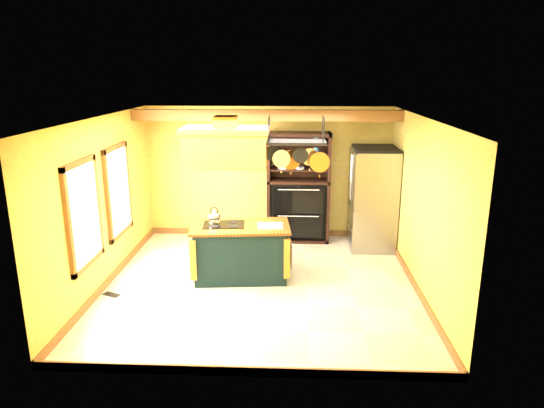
# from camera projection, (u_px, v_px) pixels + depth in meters

# --- Properties ---
(floor) EXTENTS (5.00, 5.00, 0.00)m
(floor) POSITION_uv_depth(u_px,v_px,m) (261.00, 284.00, 7.94)
(floor) COLOR beige
(floor) RESTS_ON ground
(ceiling) EXTENTS (5.00, 5.00, 0.00)m
(ceiling) POSITION_uv_depth(u_px,v_px,m) (260.00, 118.00, 7.23)
(ceiling) COLOR white
(ceiling) RESTS_ON wall_back
(wall_back) EXTENTS (5.00, 0.02, 2.70)m
(wall_back) POSITION_uv_depth(u_px,v_px,m) (268.00, 173.00, 9.99)
(wall_back) COLOR #D4BE4D
(wall_back) RESTS_ON floor
(wall_front) EXTENTS (5.00, 0.02, 2.70)m
(wall_front) POSITION_uv_depth(u_px,v_px,m) (244.00, 267.00, 5.18)
(wall_front) COLOR #D4BE4D
(wall_front) RESTS_ON floor
(wall_left) EXTENTS (0.02, 5.00, 2.70)m
(wall_left) POSITION_uv_depth(u_px,v_px,m) (103.00, 203.00, 7.69)
(wall_left) COLOR #D4BE4D
(wall_left) RESTS_ON floor
(wall_right) EXTENTS (0.02, 5.00, 2.70)m
(wall_right) POSITION_uv_depth(u_px,v_px,m) (421.00, 207.00, 7.48)
(wall_right) COLOR #D4BE4D
(wall_right) RESTS_ON floor
(ceiling_beam) EXTENTS (5.00, 0.15, 0.20)m
(ceiling_beam) POSITION_uv_depth(u_px,v_px,m) (266.00, 115.00, 8.89)
(ceiling_beam) COLOR brown
(ceiling_beam) RESTS_ON ceiling
(window_near) EXTENTS (0.06, 1.06, 1.56)m
(window_near) POSITION_uv_depth(u_px,v_px,m) (84.00, 214.00, 6.91)
(window_near) COLOR brown
(window_near) RESTS_ON wall_left
(window_far) EXTENTS (0.06, 1.06, 1.56)m
(window_far) POSITION_uv_depth(u_px,v_px,m) (118.00, 191.00, 8.26)
(window_far) COLOR brown
(window_far) RESTS_ON wall_left
(kitchen_island) EXTENTS (1.69, 1.04, 1.11)m
(kitchen_island) POSITION_uv_depth(u_px,v_px,m) (241.00, 251.00, 8.09)
(kitchen_island) COLOR black
(kitchen_island) RESTS_ON floor
(range_hood) EXTENTS (1.37, 0.77, 0.80)m
(range_hood) POSITION_uv_depth(u_px,v_px,m) (226.00, 146.00, 7.63)
(range_hood) COLOR #BC8B2F
(range_hood) RESTS_ON ceiling
(pot_rack) EXTENTS (1.03, 0.47, 0.86)m
(pot_rack) POSITION_uv_depth(u_px,v_px,m) (297.00, 150.00, 7.60)
(pot_rack) COLOR black
(pot_rack) RESTS_ON ceiling
(refrigerator) EXTENTS (0.84, 0.99, 1.94)m
(refrigerator) POSITION_uv_depth(u_px,v_px,m) (372.00, 200.00, 9.43)
(refrigerator) COLOR #909298
(refrigerator) RESTS_ON floor
(hutch) EXTENTS (1.25, 0.57, 2.21)m
(hutch) POSITION_uv_depth(u_px,v_px,m) (298.00, 199.00, 9.86)
(hutch) COLOR black
(hutch) RESTS_ON floor
(floor_register) EXTENTS (0.30, 0.22, 0.01)m
(floor_register) POSITION_uv_depth(u_px,v_px,m) (112.00, 295.00, 7.56)
(floor_register) COLOR black
(floor_register) RESTS_ON floor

